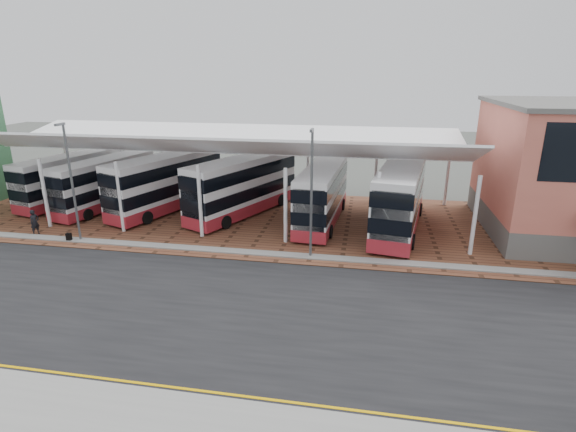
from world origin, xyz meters
name	(u,v)px	position (x,y,z in m)	size (l,w,h in m)	color
ground	(255,303)	(0.00, 0.00, 0.00)	(140.00, 140.00, 0.00)	#454943
road	(250,313)	(0.00, -1.00, 0.01)	(120.00, 14.00, 0.02)	black
forecourt	(322,223)	(2.00, 13.00, 0.03)	(72.00, 16.00, 0.06)	brown
north_kerb	(279,255)	(0.00, 6.20, 0.07)	(120.00, 0.80, 0.14)	gray
yellow_line_near	(208,398)	(0.00, -7.00, 0.03)	(120.00, 0.12, 0.01)	#E4A800
yellow_line_far	(211,392)	(0.00, -6.70, 0.03)	(120.00, 0.12, 0.01)	#E4A800
canopy	(223,143)	(-6.00, 13.94, 5.80)	(37.00, 11.63, 7.07)	white
lamp_west	(71,180)	(-14.00, 6.27, 4.36)	(0.16, 0.90, 8.07)	#505357
lamp_east	(311,191)	(2.00, 6.27, 4.36)	(0.16, 0.90, 8.07)	#505357
bus_0	(70,179)	(-20.34, 14.73, 2.12)	(4.65, 10.33, 4.15)	white
bus_1	(105,184)	(-16.39, 13.68, 2.13)	(4.60, 10.36, 4.16)	white
bus_2	(166,183)	(-11.03, 14.01, 2.33)	(6.18, 11.31, 4.58)	white
bus_3	(243,187)	(-4.52, 14.04, 2.34)	(6.91, 11.21, 4.59)	white
bus_4	(322,195)	(1.97, 13.19, 2.20)	(3.16, 10.60, 4.31)	white
bus_5	(400,198)	(7.69, 12.51, 2.43)	(4.50, 11.87, 4.78)	white
pedestrian	(35,222)	(-17.81, 6.79, 0.97)	(0.66, 0.43, 1.81)	black
suitcase	(69,237)	(-14.66, 6.00, 0.35)	(0.34, 0.24, 0.58)	black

